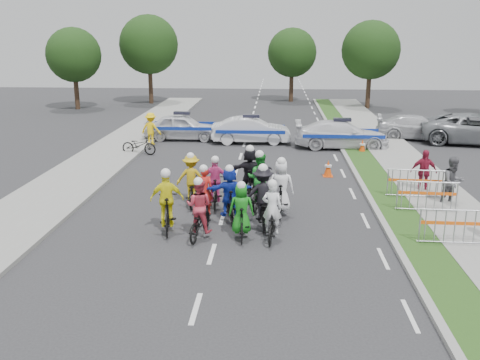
# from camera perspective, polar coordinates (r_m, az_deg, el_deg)

# --- Properties ---
(ground) EXTENTS (90.00, 90.00, 0.00)m
(ground) POSITION_cam_1_polar(r_m,az_deg,el_deg) (14.70, -3.02, -7.89)
(ground) COLOR #28282B
(ground) RESTS_ON ground
(curb_right) EXTENTS (0.20, 60.00, 0.12)m
(curb_right) POSITION_cam_1_polar(r_m,az_deg,el_deg) (19.58, 13.76, -2.13)
(curb_right) COLOR gray
(curb_right) RESTS_ON ground
(grass_strip) EXTENTS (1.20, 60.00, 0.11)m
(grass_strip) POSITION_cam_1_polar(r_m,az_deg,el_deg) (19.72, 15.76, -2.17)
(grass_strip) COLOR #254516
(grass_strip) RESTS_ON ground
(sidewalk_right) EXTENTS (2.40, 60.00, 0.13)m
(sidewalk_right) POSITION_cam_1_polar(r_m,az_deg,el_deg) (20.17, 20.77, -2.18)
(sidewalk_right) COLOR gray
(sidewalk_right) RESTS_ON ground
(sidewalk_left) EXTENTS (3.00, 60.00, 0.13)m
(sidewalk_left) POSITION_cam_1_polar(r_m,az_deg,el_deg) (20.94, -19.31, -1.42)
(sidewalk_left) COLOR gray
(sidewalk_left) RESTS_ON ground
(rider_0) EXTENTS (0.77, 1.83, 1.82)m
(rider_0) POSITION_cam_1_polar(r_m,az_deg,el_deg) (15.56, 3.43, -4.18)
(rider_0) COLOR black
(rider_0) RESTS_ON ground
(rider_1) EXTENTS (0.77, 1.70, 1.75)m
(rider_1) POSITION_cam_1_polar(r_m,az_deg,el_deg) (15.56, 0.15, -3.83)
(rider_1) COLOR black
(rider_1) RESTS_ON ground
(rider_2) EXTENTS (0.92, 1.89, 1.85)m
(rider_2) POSITION_cam_1_polar(r_m,az_deg,el_deg) (15.68, -4.36, -3.71)
(rider_2) COLOR black
(rider_2) RESTS_ON ground
(rider_3) EXTENTS (1.05, 1.95, 1.99)m
(rider_3) POSITION_cam_1_polar(r_m,az_deg,el_deg) (16.19, -7.74, -2.92)
(rider_3) COLOR black
(rider_3) RESTS_ON ground
(rider_4) EXTENTS (1.15, 2.01, 2.01)m
(rider_4) POSITION_cam_1_polar(r_m,az_deg,el_deg) (16.53, 2.44, -2.35)
(rider_4) COLOR black
(rider_4) RESTS_ON ground
(rider_5) EXTENTS (1.54, 1.83, 1.85)m
(rider_5) POSITION_cam_1_polar(r_m,az_deg,el_deg) (17.00, -1.10, -1.82)
(rider_5) COLOR black
(rider_5) RESTS_ON ground
(rider_6) EXTENTS (0.95, 1.88, 1.83)m
(rider_6) POSITION_cam_1_polar(r_m,az_deg,el_deg) (17.20, -3.81, -2.24)
(rider_6) COLOR black
(rider_6) RESTS_ON ground
(rider_7) EXTENTS (0.85, 1.91, 2.00)m
(rider_7) POSITION_cam_1_polar(r_m,az_deg,el_deg) (17.46, 4.37, -1.42)
(rider_7) COLOR black
(rider_7) RESTS_ON ground
(rider_8) EXTENTS (1.05, 2.08, 2.02)m
(rider_8) POSITION_cam_1_polar(r_m,az_deg,el_deg) (18.32, 2.07, -0.66)
(rider_8) COLOR black
(rider_8) RESTS_ON ground
(rider_9) EXTENTS (0.93, 1.75, 1.82)m
(rider_9) POSITION_cam_1_polar(r_m,az_deg,el_deg) (18.41, -2.61, -0.74)
(rider_9) COLOR black
(rider_9) RESTS_ON ground
(rider_10) EXTENTS (1.08, 1.88, 1.87)m
(rider_10) POSITION_cam_1_polar(r_m,az_deg,el_deg) (18.73, -5.19, -0.42)
(rider_10) COLOR black
(rider_10) RESTS_ON ground
(rider_11) EXTENTS (1.60, 1.91, 2.00)m
(rider_11) POSITION_cam_1_polar(r_m,az_deg,el_deg) (19.20, 1.07, 0.38)
(rider_11) COLOR black
(rider_11) RESTS_ON ground
(police_car_0) EXTENTS (4.20, 1.72, 1.43)m
(police_car_0) POSITION_cam_1_polar(r_m,az_deg,el_deg) (30.37, -6.18, 5.64)
(police_car_0) COLOR silver
(police_car_0) RESTS_ON ground
(police_car_1) EXTENTS (4.35, 1.73, 1.41)m
(police_car_1) POSITION_cam_1_polar(r_m,az_deg,el_deg) (29.20, 1.19, 5.32)
(police_car_1) COLOR silver
(police_car_1) RESTS_ON ground
(police_car_2) EXTENTS (4.88, 2.01, 1.41)m
(police_car_2) POSITION_cam_1_polar(r_m,az_deg,el_deg) (28.44, 10.78, 4.78)
(police_car_2) COLOR silver
(police_car_2) RESTS_ON ground
(civilian_sedan) EXTENTS (4.83, 2.57, 1.33)m
(civilian_sedan) POSITION_cam_1_polar(r_m,az_deg,el_deg) (31.94, 18.40, 5.34)
(civilian_sedan) COLOR silver
(civilian_sedan) RESTS_ON ground
(civilian_suv) EXTENTS (6.35, 3.94, 1.64)m
(civilian_suv) POSITION_cam_1_polar(r_m,az_deg,el_deg) (31.61, 24.04, 4.98)
(civilian_suv) COLOR gray
(civilian_suv) RESTS_ON ground
(spectator_1) EXTENTS (1.01, 0.88, 1.74)m
(spectator_1) POSITION_cam_1_polar(r_m,az_deg,el_deg) (19.73, 21.76, -0.22)
(spectator_1) COLOR #4F4E53
(spectator_1) RESTS_ON ground
(spectator_2) EXTENTS (0.98, 0.41, 1.67)m
(spectator_2) POSITION_cam_1_polar(r_m,az_deg,el_deg) (21.02, 19.00, 0.85)
(spectator_2) COLOR maroon
(spectator_2) RESTS_ON ground
(marshal_hiviz) EXTENTS (1.23, 0.89, 1.72)m
(marshal_hiviz) POSITION_cam_1_polar(r_m,az_deg,el_deg) (29.19, -9.48, 5.42)
(marshal_hiviz) COLOR yellow
(marshal_hiviz) RESTS_ON ground
(barrier_0) EXTENTS (2.01, 0.55, 1.12)m
(barrier_0) POSITION_cam_1_polar(r_m,az_deg,el_deg) (16.08, 21.92, -4.82)
(barrier_0) COLOR #A5A8AD
(barrier_0) RESTS_ON ground
(barrier_1) EXTENTS (2.03, 0.62, 1.12)m
(barrier_1) POSITION_cam_1_polar(r_m,az_deg,el_deg) (18.70, 19.28, -1.80)
(barrier_1) COLOR #A5A8AD
(barrier_1) RESTS_ON ground
(barrier_2) EXTENTS (2.03, 0.64, 1.12)m
(barrier_2) POSITION_cam_1_polar(r_m,az_deg,el_deg) (20.16, 18.14, -0.48)
(barrier_2) COLOR #A5A8AD
(barrier_2) RESTS_ON ground
(cone_0) EXTENTS (0.40, 0.40, 0.70)m
(cone_0) POSITION_cam_1_polar(r_m,az_deg,el_deg) (22.66, 9.38, 1.22)
(cone_0) COLOR #F24C0C
(cone_0) RESTS_ON ground
(cone_1) EXTENTS (0.40, 0.40, 0.70)m
(cone_1) POSITION_cam_1_polar(r_m,az_deg,el_deg) (27.45, 12.91, 3.51)
(cone_1) COLOR #F24C0C
(cone_1) RESTS_ON ground
(parked_bike) EXTENTS (1.85, 0.91, 0.93)m
(parked_bike) POSITION_cam_1_polar(r_m,az_deg,el_deg) (26.93, -10.73, 3.67)
(parked_bike) COLOR black
(parked_bike) RESTS_ON ground
(tree_0) EXTENTS (4.20, 4.20, 6.30)m
(tree_0) POSITION_cam_1_polar(r_m,az_deg,el_deg) (44.30, -17.33, 12.61)
(tree_0) COLOR #382619
(tree_0) RESTS_ON ground
(tree_1) EXTENTS (4.55, 4.55, 6.82)m
(tree_1) POSITION_cam_1_polar(r_m,az_deg,el_deg) (44.04, 13.78, 13.31)
(tree_1) COLOR #382619
(tree_1) RESTS_ON ground
(tree_3) EXTENTS (4.90, 4.90, 7.35)m
(tree_3) POSITION_cam_1_polar(r_m,az_deg,el_deg) (46.65, -9.69, 14.04)
(tree_3) COLOR #382619
(tree_3) RESTS_ON ground
(tree_4) EXTENTS (4.20, 4.20, 6.30)m
(tree_4) POSITION_cam_1_polar(r_m,az_deg,el_deg) (47.45, 5.58, 13.36)
(tree_4) COLOR #382619
(tree_4) RESTS_ON ground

